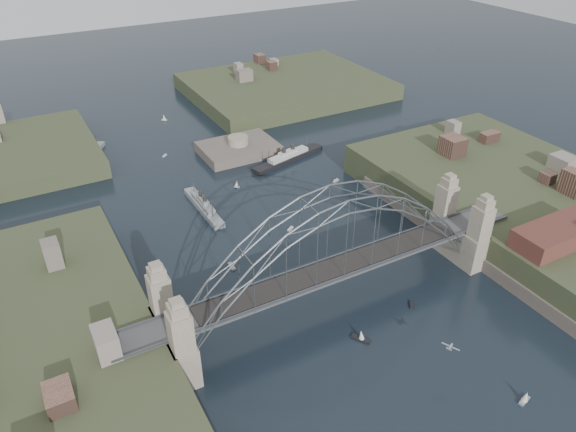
# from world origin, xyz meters

# --- Properties ---
(ground) EXTENTS (500.00, 500.00, 0.00)m
(ground) POSITION_xyz_m (0.00, 0.00, 0.00)
(ground) COLOR black
(ground) RESTS_ON ground
(bridge) EXTENTS (84.00, 13.80, 24.60)m
(bridge) POSITION_xyz_m (0.00, 0.00, 12.32)
(bridge) COLOR #464648
(bridge) RESTS_ON ground
(shore_west) EXTENTS (50.50, 90.00, 12.00)m
(shore_west) POSITION_xyz_m (-57.32, 0.00, 1.97)
(shore_west) COLOR #343B22
(shore_west) RESTS_ON ground
(shore_east) EXTENTS (50.50, 90.00, 12.00)m
(shore_east) POSITION_xyz_m (57.32, 0.00, 1.97)
(shore_east) COLOR #343B22
(shore_east) RESTS_ON ground
(headland_ne) EXTENTS (70.00, 55.00, 9.50)m
(headland_ne) POSITION_xyz_m (50.00, 110.00, 0.75)
(headland_ne) COLOR #343B22
(headland_ne) RESTS_ON ground
(fort_island) EXTENTS (22.00, 16.00, 9.40)m
(fort_island) POSITION_xyz_m (12.00, 70.00, -0.34)
(fort_island) COLOR #554B42
(fort_island) RESTS_ON ground
(wharf_shed) EXTENTS (20.00, 8.00, 4.00)m
(wharf_shed) POSITION_xyz_m (44.00, -14.00, 10.00)
(wharf_shed) COLOR #592D26
(wharf_shed) RESTS_ON shore_east
(naval_cruiser_near) EXTENTS (2.94, 20.34, 6.09)m
(naval_cruiser_near) POSITION_xyz_m (-9.16, 44.71, 0.95)
(naval_cruiser_near) COLOR gray
(naval_cruiser_near) RESTS_ON ground
(naval_cruiser_far) EXTENTS (11.01, 14.16, 5.35)m
(naval_cruiser_far) POSITION_xyz_m (-27.10, 89.73, 0.83)
(naval_cruiser_far) COLOR gray
(naval_cruiser_far) RESTS_ON ground
(ocean_liner) EXTENTS (25.21, 9.51, 6.17)m
(ocean_liner) POSITION_xyz_m (22.54, 58.37, 0.96)
(ocean_liner) COLOR black
(ocean_liner) RESTS_ON ground
(aeroplane) EXTENTS (1.70, 2.83, 0.44)m
(aeroplane) POSITION_xyz_m (6.45, -23.91, 6.21)
(aeroplane) COLOR #ACAFB4
(small_boat_a) EXTENTS (1.07, 2.77, 0.45)m
(small_boat_a) POSITION_xyz_m (-12.60, 19.92, 0.15)
(small_boat_a) COLOR beige
(small_boat_a) RESTS_ON ground
(small_boat_b) EXTENTS (1.94, 1.54, 0.45)m
(small_boat_b) POSITION_xyz_m (5.37, 26.50, 0.15)
(small_boat_b) COLOR beige
(small_boat_b) RESTS_ON ground
(small_boat_c) EXTENTS (2.77, 3.50, 2.38)m
(small_boat_c) POSITION_xyz_m (-1.09, -10.72, 0.69)
(small_boat_c) COLOR beige
(small_boat_c) RESTS_ON ground
(small_boat_d) EXTENTS (2.33, 1.40, 1.43)m
(small_boat_d) POSITION_xyz_m (27.64, 40.89, 0.29)
(small_boat_d) COLOR beige
(small_boat_d) RESTS_ON ground
(small_boat_e) EXTENTS (4.13, 1.96, 2.38)m
(small_boat_e) POSITION_xyz_m (-35.04, 52.27, 0.61)
(small_boat_e) COLOR beige
(small_boat_e) RESTS_ON ground
(small_boat_f) EXTENTS (1.59, 1.57, 2.38)m
(small_boat_f) POSITION_xyz_m (2.74, 51.02, 1.04)
(small_boat_f) COLOR beige
(small_boat_f) RESTS_ON ground
(small_boat_g) EXTENTS (2.52, 1.35, 2.38)m
(small_boat_g) POSITION_xyz_m (13.56, -34.22, 0.86)
(small_boat_g) COLOR beige
(small_boat_g) RESTS_ON ground
(small_boat_h) EXTENTS (1.71, 1.66, 0.45)m
(small_boat_h) POSITION_xyz_m (-8.03, 78.92, 0.15)
(small_boat_h) COLOR beige
(small_boat_h) RESTS_ON ground
(small_boat_i) EXTENTS (1.62, 2.53, 0.45)m
(small_boat_i) POSITION_xyz_m (25.79, 9.70, 0.15)
(small_boat_i) COLOR beige
(small_boat_i) RESTS_ON ground
(small_boat_k) EXTENTS (1.75, 1.77, 2.38)m
(small_boat_k) POSITION_xyz_m (0.64, 105.93, 0.97)
(small_boat_k) COLOR beige
(small_boat_k) RESTS_ON ground
(small_boat_l) EXTENTS (2.39, 1.66, 0.45)m
(small_boat_l) POSITION_xyz_m (-43.01, 31.69, 0.15)
(small_boat_l) COLOR beige
(small_boat_l) RESTS_ON ground
(small_boat_m) EXTENTS (1.71, 1.99, 0.45)m
(small_boat_m) POSITION_xyz_m (12.72, -8.13, 0.15)
(small_boat_m) COLOR beige
(small_boat_m) RESTS_ON ground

